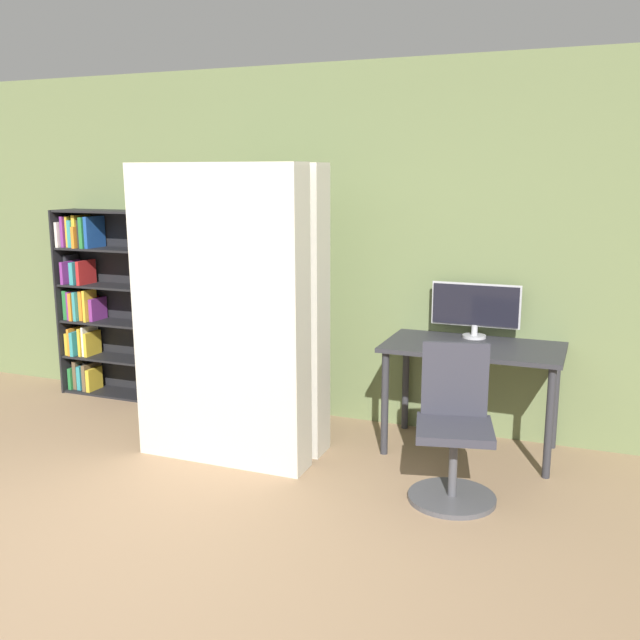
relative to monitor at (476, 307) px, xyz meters
The scene contains 8 objects.
ground_plane 3.19m from the monitor, 118.58° to the right, with size 16.00×16.00×0.00m, color #937556.
wall_back 1.51m from the monitor, behind, with size 8.00×0.06×2.70m.
desk 0.40m from the monitor, 81.54° to the right, with size 1.19×0.67×0.76m.
monitor is the anchor object (origin of this frame).
office_chair 1.17m from the monitor, 86.20° to the right, with size 0.53×0.53×0.92m.
bookshelf 3.23m from the monitor, behind, with size 0.89×0.32×1.60m.
mattress_near 1.79m from the monitor, 145.65° to the right, with size 1.19×0.26×1.97m.
mattress_far 1.62m from the monitor, 155.76° to the right, with size 1.19×0.26×1.97m.
Camera 1 is at (2.25, -2.32, 1.90)m, focal length 40.00 mm.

